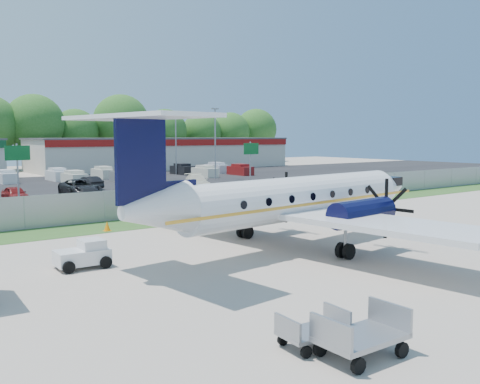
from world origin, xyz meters
TOP-DOWN VIEW (x-y plane):
  - ground at (0.00, 0.00)m, footprint 170.00×170.00m
  - grass_verge at (0.00, 12.00)m, footprint 170.00×4.00m
  - access_road at (0.00, 19.00)m, footprint 170.00×8.00m
  - parking_lot at (0.00, 40.00)m, footprint 170.00×32.00m
  - perimeter_fence at (0.00, 14.00)m, footprint 120.00×0.06m
  - building_east at (26.00, 61.98)m, footprint 44.40×12.40m
  - sign_left at (-8.00, 22.91)m, footprint 1.80×0.26m
  - sign_mid at (3.00, 22.91)m, footprint 1.80×0.26m
  - sign_right at (14.00, 22.91)m, footprint 1.80×0.26m
  - light_pole_ne at (20.00, 38.00)m, footprint 0.90×0.35m
  - light_pole_se at (20.00, 48.00)m, footprint 0.90×0.35m
  - aircraft at (-0.69, 0.72)m, footprint 20.67×20.34m
  - pushback_tug at (-10.52, 2.97)m, footprint 2.21×1.62m
  - baggage_cart_near at (-8.83, -9.01)m, footprint 1.86×1.21m
  - baggage_cart_far at (-8.34, -10.22)m, footprint 2.32×1.44m
  - cone_nose at (7.31, 4.75)m, footprint 0.41×0.41m
  - cone_starboard_wing at (-6.27, 10.63)m, footprint 0.41×0.41m
  - road_car_mid at (7.32, 20.64)m, footprint 5.31×3.65m
  - road_car_east at (30.90, 17.08)m, footprint 4.58×1.82m
  - parked_car_b at (-6.86, 28.70)m, footprint 1.64×3.87m
  - parked_car_c at (-0.97, 29.35)m, footprint 2.71×5.72m
  - parked_car_d at (5.07, 28.87)m, footprint 3.85×6.17m
  - parked_car_e at (11.20, 28.55)m, footprint 4.14×5.81m
  - parked_car_g at (2.23, 35.44)m, footprint 1.76×4.16m
  - far_parking_rows at (0.00, 45.00)m, footprint 56.00×10.00m

SIDE VIEW (x-z plane):
  - ground at x=0.00m, z-range 0.00..0.00m
  - road_car_mid at x=7.32m, z-range -0.67..0.67m
  - road_car_east at x=30.90m, z-range -0.74..0.74m
  - parked_car_b at x=-6.86m, z-range -0.65..0.65m
  - parked_car_c at x=-0.97m, z-range -0.79..0.79m
  - parked_car_d at x=5.07m, z-range -0.83..0.83m
  - parked_car_e at x=11.20m, z-range -0.78..0.78m
  - parked_car_g at x=2.23m, z-range -0.67..0.67m
  - far_parking_rows at x=0.00m, z-range -0.80..0.80m
  - grass_verge at x=0.00m, z-range 0.00..0.02m
  - access_road at x=0.00m, z-range 0.00..0.02m
  - parking_lot at x=0.00m, z-range 0.00..0.02m
  - cone_nose at x=7.31m, z-range -0.02..0.57m
  - cone_starboard_wing at x=-6.27m, z-range -0.02..0.57m
  - baggage_cart_near at x=-8.83m, z-range -0.03..0.90m
  - pushback_tug at x=-10.52m, z-range -0.02..1.14m
  - baggage_cart_far at x=-8.34m, z-range -0.04..1.16m
  - perimeter_fence at x=0.00m, z-range 0.01..2.00m
  - aircraft at x=-0.69m, z-range -0.72..5.63m
  - building_east at x=26.00m, z-range 0.01..5.25m
  - sign_left at x=-8.00m, z-range 1.11..6.11m
  - sign_mid at x=3.00m, z-range 1.11..6.11m
  - sign_right at x=14.00m, z-range 1.11..6.11m
  - light_pole_ne at x=20.00m, z-range 0.69..9.78m
  - light_pole_se at x=20.00m, z-range 0.69..9.78m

